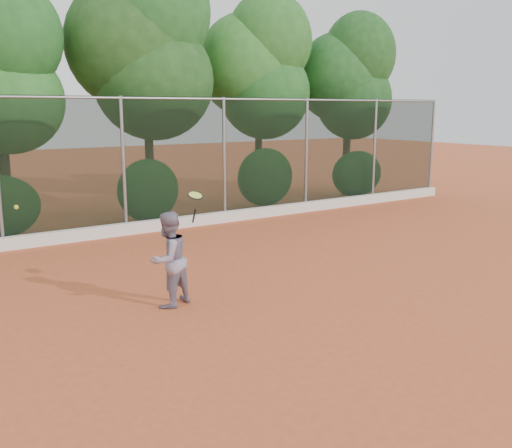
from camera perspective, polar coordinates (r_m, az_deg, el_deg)
ground at (r=9.33m, az=3.50°, el=-8.57°), size 80.00×80.00×0.00m
concrete_curb at (r=15.06m, az=-12.58°, el=-0.45°), size 24.00×0.20×0.30m
tennis_player at (r=9.38m, az=-8.74°, el=-3.53°), size 0.93×0.84×1.57m
chainlink_fence at (r=14.97m, az=-13.13°, el=6.08°), size 24.09×0.09×3.50m
foliage_backdrop at (r=16.65m, az=-17.93°, el=15.12°), size 23.70×3.63×7.55m
tennis_racket at (r=9.37m, az=-6.10°, el=2.64°), size 0.26×0.25×0.54m
tennis_ball_in_flight at (r=8.53m, az=-22.85°, el=1.56°), size 0.06×0.06×0.06m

